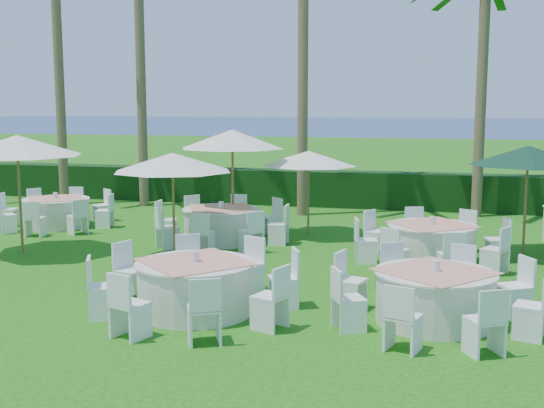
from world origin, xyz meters
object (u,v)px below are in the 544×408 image
Objects in this scene: banquet_table_c at (435,295)px; umbrella_b at (173,162)px; banquet_table_b at (195,286)px; umbrella_d at (309,158)px; banquet_table_d at (56,212)px; banquet_table_f at (432,242)px; umbrella_c at (232,139)px; umbrella_a at (17,146)px; banquet_table_e at (221,224)px; umbrella_green at (528,156)px.

umbrella_b reaches higher than banquet_table_c.
banquet_table_b is 1.36× the size of umbrella_d.
umbrella_d is (7.20, 0.52, 1.62)m from banquet_table_d.
banquet_table_d is at bearing -175.87° from umbrella_d.
banquet_table_f is at bearing 51.53° from banquet_table_b.
banquet_table_f is 5.84m from umbrella_c.
banquet_table_b is 1.02× the size of banquet_table_c.
umbrella_a is (-9.29, -1.45, 2.08)m from banquet_table_f.
umbrella_c is at bearing 130.96° from banquet_table_c.
banquet_table_f is (-0.13, 4.31, 0.00)m from banquet_table_c.
banquet_table_f is at bearing 8.85° from umbrella_a.
banquet_table_c is 1.19× the size of umbrella_c.
banquet_table_b is 4.48m from umbrella_b.
umbrella_a is at bearing -147.45° from umbrella_d.
banquet_table_f is at bearing -18.98° from umbrella_c.
banquet_table_c is at bearing -29.37° from umbrella_b.
umbrella_b is 2.89m from umbrella_c.
umbrella_green is (7.25, 0.07, 1.87)m from banquet_table_e.
banquet_table_b reaches higher than banquet_table_e.
banquet_table_b is at bearing -173.75° from banquet_table_c.
banquet_table_e is at bearing -9.48° from banquet_table_d.
umbrella_c reaches higher than umbrella_b.
banquet_table_d is 1.17× the size of umbrella_c.
banquet_table_f is at bearing -11.04° from banquet_table_e.
banquet_table_c is 7.55m from banquet_table_e.
umbrella_c is (0.50, 2.82, 0.38)m from umbrella_b.
banquet_table_f is at bearing 10.58° from umbrella_b.
banquet_table_c is at bearing -44.89° from banquet_table_e.
banquet_table_d is (-6.69, 6.63, -0.03)m from banquet_table_b.
umbrella_green is (7.68, 2.14, 0.13)m from umbrella_b.
umbrella_d is at bearing 116.69° from banquet_table_c.
umbrella_c is at bearing 79.86° from umbrella_b.
banquet_table_b is 1.16× the size of umbrella_a.
banquet_table_b is at bearing -77.99° from umbrella_c.
umbrella_a reaches higher than banquet_table_e.
umbrella_d reaches higher than banquet_table_c.
banquet_table_e is at bearing 31.15° from umbrella_a.
banquet_table_e is at bearing -179.43° from umbrella_green.
umbrella_c is (-1.38, 6.50, 2.10)m from banquet_table_b.
umbrella_d is (1.97, 1.39, 1.60)m from banquet_table_e.
umbrella_b is at bearing -101.77° from banquet_table_e.
umbrella_green reaches higher than banquet_table_e.
banquet_table_e is 1.36× the size of umbrella_d.
banquet_table_e is 1.32× the size of umbrella_green.
umbrella_b is at bearing -124.69° from umbrella_d.
umbrella_a reaches higher than umbrella_d.
banquet_table_e reaches higher than banquet_table_c.
umbrella_d is (-3.25, 2.41, 1.60)m from banquet_table_f.
banquet_table_b is 6.76m from umbrella_a.
umbrella_a reaches higher than banquet_table_c.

